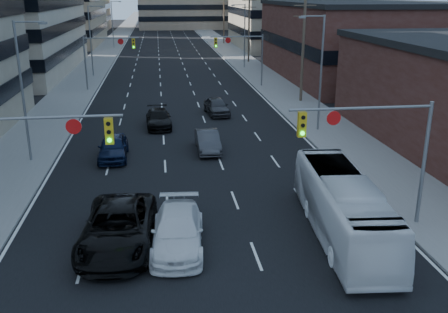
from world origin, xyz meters
The scene contains 26 objects.
road_surface centered at (0.00, 130.00, 0.01)m, with size 18.00×300.00×0.02m, color black.
sidewalk_left centered at (-11.50, 130.00, 0.07)m, with size 5.00×300.00×0.15m, color slate.
sidewalk_right centered at (11.50, 130.00, 0.07)m, with size 5.00×300.00×0.15m, color slate.
office_left_far centered at (-24.00, 100.00, 8.00)m, with size 20.00×30.00×16.00m, color gray.
storefront_right_mid centered at (24.00, 50.00, 4.50)m, with size 20.00×30.00×9.00m, color #472119.
office_right_far centered at (25.00, 88.00, 7.00)m, with size 22.00×28.00×14.00m, color gray.
bg_block_right centered at (32.00, 130.00, 6.00)m, with size 22.00×22.00×12.00m, color gray.
signal_near_left centered at (-7.45, 8.00, 4.33)m, with size 6.59×0.33×6.00m.
signal_near_right centered at (7.45, 8.00, 4.33)m, with size 6.59×0.33×6.00m.
signal_far_left centered at (-7.68, 45.00, 4.30)m, with size 6.09×0.33×6.00m.
signal_far_right centered at (7.68, 45.00, 4.30)m, with size 6.09×0.33×6.00m.
utility_pole_block centered at (12.20, 36.00, 5.78)m, with size 2.20×0.28×11.00m.
utility_pole_midblock centered at (12.20, 66.00, 5.78)m, with size 2.20×0.28×11.00m.
utility_pole_distant centered at (12.20, 96.00, 5.78)m, with size 2.20×0.28×11.00m.
streetlight_left_near centered at (-10.34, 20.00, 5.05)m, with size 2.03×0.22×9.00m.
streetlight_left_mid centered at (-10.34, 55.00, 5.05)m, with size 2.03×0.22×9.00m.
streetlight_left_far centered at (-10.34, 90.00, 5.05)m, with size 2.03×0.22×9.00m.
streetlight_right_near centered at (10.34, 25.00, 5.05)m, with size 2.03×0.22×9.00m.
streetlight_right_far centered at (10.34, 60.00, 5.05)m, with size 2.03×0.22×9.00m.
black_pickup centered at (-3.99, 7.61, 0.91)m, with size 3.02×6.54×1.82m, color black.
white_van centered at (-1.44, 7.23, 0.78)m, with size 2.19×5.39×1.56m, color silver.
transit_bus centered at (6.00, 7.39, 1.43)m, with size 2.40×10.25×2.86m, color white.
sedan_blue centered at (-5.18, 20.09, 0.79)m, with size 1.87×4.64×1.58m, color black.
sedan_grey_center centered at (1.24, 20.89, 0.72)m, with size 1.52×4.37×1.44m, color #363638.
sedan_black_far centered at (-2.13, 27.95, 0.71)m, with size 1.98×4.88×1.41m, color black.
sedan_grey_right centered at (3.14, 31.73, 0.77)m, with size 1.82×4.53×1.54m, color #333335.
Camera 1 is at (-1.98, -12.33, 10.61)m, focal length 40.00 mm.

